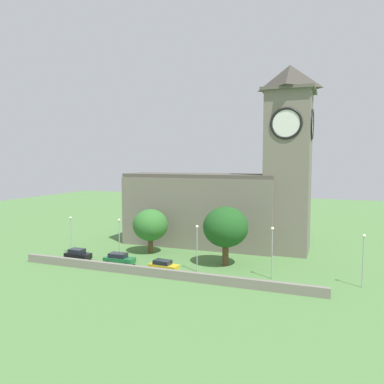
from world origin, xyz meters
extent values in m
plane|color=#517F42|center=(0.00, 15.00, 0.00)|extent=(200.00, 200.00, 0.00)
cube|color=slate|center=(-1.38, 17.96, 6.38)|extent=(28.43, 9.35, 12.76)
cube|color=#524C43|center=(-1.38, 17.96, 13.11)|extent=(28.43, 8.62, 0.70)
cube|color=slate|center=(14.64, 18.12, 13.70)|extent=(7.49, 7.49, 27.41)
cube|color=#5B554B|center=(14.64, 18.12, 27.66)|extent=(8.69, 8.69, 0.50)
pyramid|color=#403C35|center=(14.64, 18.12, 29.95)|extent=(7.86, 7.86, 4.08)
cylinder|color=white|center=(14.68, 14.35, 21.92)|extent=(4.75, 0.17, 4.75)
torus|color=black|center=(14.68, 14.35, 21.92)|extent=(5.18, 0.48, 5.17)
cylinder|color=white|center=(18.41, 18.15, 21.92)|extent=(0.17, 4.75, 4.75)
torus|color=black|center=(18.41, 18.15, 21.92)|extent=(0.48, 5.18, 5.17)
cube|color=gray|center=(0.00, -3.08, 0.62)|extent=(44.88, 0.70, 1.23)
cube|color=black|center=(-15.76, 0.25, 0.75)|extent=(4.23, 2.02, 0.84)
cube|color=#1E232B|center=(-15.97, 0.26, 1.51)|extent=(2.39, 1.74, 0.67)
cylinder|color=black|center=(-14.31, 1.16, 0.34)|extent=(0.68, 0.36, 0.67)
cylinder|color=black|center=(-14.37, -0.74, 0.34)|extent=(0.68, 0.36, 0.67)
cylinder|color=black|center=(-17.15, 1.24, 0.34)|extent=(0.68, 0.36, 0.67)
cylinder|color=black|center=(-17.20, -0.66, 0.34)|extent=(0.68, 0.36, 0.67)
cube|color=#1E6B38|center=(-8.11, 0.32, 0.75)|extent=(4.82, 2.06, 0.83)
cube|color=#1E232B|center=(-8.35, 0.31, 1.49)|extent=(2.73, 1.75, 0.66)
cylinder|color=black|center=(-6.54, 1.32, 0.33)|extent=(0.68, 0.36, 0.66)
cylinder|color=black|center=(-6.46, -0.55, 0.33)|extent=(0.68, 0.36, 0.66)
cylinder|color=black|center=(-9.76, 1.18, 0.33)|extent=(0.68, 0.36, 0.66)
cylinder|color=black|center=(-9.69, -0.68, 0.33)|extent=(0.68, 0.36, 0.66)
cube|color=gold|center=(-0.24, -0.45, 0.69)|extent=(4.47, 2.07, 0.76)
cube|color=#1E232B|center=(-0.46, -0.43, 1.37)|extent=(2.54, 1.73, 0.61)
cylinder|color=black|center=(1.30, 0.34, 0.31)|extent=(0.63, 0.36, 0.61)
cylinder|color=black|center=(1.18, -1.44, 0.31)|extent=(0.63, 0.36, 0.61)
cylinder|color=black|center=(-1.65, 0.54, 0.31)|extent=(0.63, 0.36, 0.61)
cylinder|color=black|center=(-1.78, -1.23, 0.31)|extent=(0.63, 0.36, 0.61)
cylinder|color=#9EA0A5|center=(-19.04, 2.74, 3.05)|extent=(0.14, 0.14, 6.10)
sphere|color=#F4EFCC|center=(-19.04, 2.74, 6.32)|extent=(0.44, 0.44, 0.44)
cylinder|color=#9EA0A5|center=(-9.53, 2.65, 3.14)|extent=(0.14, 0.14, 6.28)
sphere|color=#F4EFCC|center=(-9.53, 2.65, 6.50)|extent=(0.44, 0.44, 0.44)
cylinder|color=#9EA0A5|center=(4.25, 1.19, 3.18)|extent=(0.14, 0.14, 6.36)
sphere|color=#F4EFCC|center=(4.25, 1.19, 6.58)|extent=(0.44, 0.44, 0.44)
cylinder|color=#9EA0A5|center=(14.79, 1.80, 3.34)|extent=(0.14, 0.14, 6.68)
sphere|color=#F4EFCC|center=(14.79, 1.80, 6.90)|extent=(0.44, 0.44, 0.44)
cylinder|color=#9EA0A5|center=(26.05, 2.38, 3.20)|extent=(0.14, 0.14, 6.40)
sphere|color=#F4EFCC|center=(26.05, 2.38, 6.62)|extent=(0.44, 0.44, 0.44)
cylinder|color=brown|center=(7.12, 5.90, 1.69)|extent=(0.96, 0.96, 3.37)
ellipsoid|color=#1E511E|center=(7.12, 5.90, 5.95)|extent=(6.86, 6.86, 6.17)
cylinder|color=brown|center=(-7.10, 8.71, 1.32)|extent=(0.85, 0.85, 2.63)
ellipsoid|color=#33702D|center=(-7.10, 8.71, 4.91)|extent=(6.06, 6.06, 5.45)
camera|label=1|loc=(22.96, -49.19, 16.13)|focal=35.75mm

